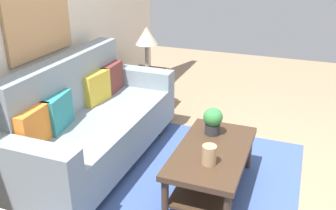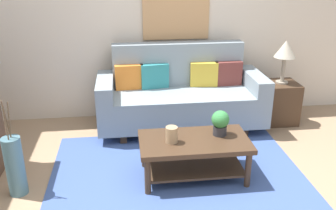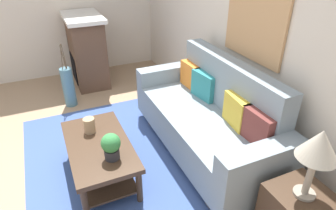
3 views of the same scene
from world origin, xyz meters
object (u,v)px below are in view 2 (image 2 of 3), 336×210
Objects in this scene: tabletop_vase at (172,135)px; throw_pillow_orange at (129,77)px; side_table at (279,102)px; coffee_table at (194,150)px; couch at (181,96)px; throw_pillow_maroon at (228,73)px; table_lamp at (285,51)px; throw_pillow_teal at (154,76)px; floor_vase at (15,166)px; throw_pillow_mustard at (204,74)px; framed_painting at (176,6)px; potted_plant_tabletop at (220,122)px.

throw_pillow_orange is at bearing 104.79° from tabletop_vase.
coffee_table is at bearing -138.97° from side_table.
throw_pillow_maroon is at bearing 10.93° from couch.
table_lamp reaches higher than tabletop_vase.
throw_pillow_teal is 1.44m from coffee_table.
floor_vase is (-1.12, -1.44, -0.38)m from throw_pillow_orange.
floor_vase is (-1.72, -0.08, -0.02)m from coffee_table.
throw_pillow_mustard is at bearing 0.00° from throw_pillow_orange.
tabletop_vase is at bearing -75.21° from throw_pillow_orange.
floor_vase is 0.67× the size of framed_painting.
throw_pillow_orange is at bearing 169.07° from couch.
throw_pillow_mustard is 0.33× the size of coffee_table.
throw_pillow_teal is 0.61× the size of floor_vase.
throw_pillow_maroon is at bearing 0.00° from throw_pillow_mustard.
couch is 0.71m from throw_pillow_orange.
potted_plant_tabletop reaches higher than tabletop_vase.
framed_painting is at bearing 90.00° from couch.
throw_pillow_mustard is at bearing 172.86° from table_lamp.
throw_pillow_mustard is (0.66, 0.00, 0.00)m from throw_pillow_teal.
side_table is (1.14, 1.16, -0.29)m from potted_plant_tabletop.
throw_pillow_mustard is 1.12m from side_table.
throw_pillow_mustard is 0.33m from throw_pillow_maroon.
coffee_table is at bearing -66.18° from throw_pillow_orange.
couch is 2.39× the size of framed_painting.
coffee_table is 1.72m from floor_vase.
throw_pillow_orange is 2.06m from side_table.
potted_plant_tabletop is 2.02m from floor_vase.
throw_pillow_maroon is 0.82m from side_table.
throw_pillow_orange is 1.37× the size of potted_plant_tabletop.
throw_pillow_mustard is at bearing 85.33° from potted_plant_tabletop.
table_lamp reaches higher than floor_vase.
potted_plant_tabletop is 1.65m from side_table.
throw_pillow_orange and throw_pillow_maroon have the same top height.
throw_pillow_maroon is at bearing -27.50° from framed_painting.
side_table is (0.71, -0.13, -0.40)m from throw_pillow_maroon.
couch is at bearing -158.89° from throw_pillow_mustard.
throw_pillow_maroon is at bearing 0.00° from throw_pillow_teal.
throw_pillow_mustard is 1.09m from table_lamp.
throw_pillow_orange is at bearing 113.82° from coffee_table.
throw_pillow_teal is at bearing -133.85° from framed_painting.
couch is 0.43m from throw_pillow_mustard.
tabletop_vase is 0.62× the size of potted_plant_tabletop.
throw_pillow_orange is (-0.66, 0.13, 0.25)m from couch.
tabletop_vase is 2.13m from table_lamp.
framed_painting reaches higher than throw_pillow_mustard.
throw_pillow_mustard is at bearing 34.37° from floor_vase.
throw_pillow_orange is 1.45m from tabletop_vase.
potted_plant_tabletop is at bearing -82.22° from framed_painting.
throw_pillow_teal is at bearing 175.61° from side_table.
couch is 5.90× the size of throw_pillow_orange.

